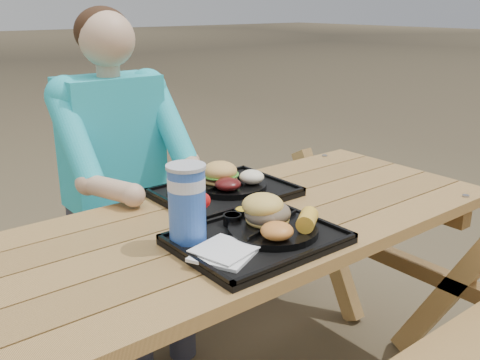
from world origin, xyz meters
TOP-DOWN VIEW (x-y plane):
  - picnic_table at (0.00, 0.00)m, footprint 1.80×1.49m
  - tray_near at (-0.07, -0.17)m, footprint 0.45×0.35m
  - tray_far at (0.09, 0.20)m, footprint 0.45×0.35m
  - plate_near at (-0.02, -0.18)m, footprint 0.26×0.26m
  - plate_far at (0.12, 0.21)m, footprint 0.26×0.26m
  - napkin_stack at (-0.22, -0.21)m, footprint 0.19×0.19m
  - soda_cup at (-0.24, -0.06)m, footprint 0.10×0.10m
  - condiment_bbq at (-0.08, -0.06)m, footprint 0.06×0.06m
  - condiment_mustard at (-0.02, -0.04)m, footprint 0.06×0.06m
  - sandwich at (-0.01, -0.14)m, footprint 0.13×0.13m
  - mac_cheese at (-0.07, -0.25)m, footprint 0.09×0.09m
  - corn_cob at (0.05, -0.25)m, footprint 0.12×0.12m
  - cutlery_far at (-0.07, 0.20)m, footprint 0.04×0.18m
  - burger at (0.10, 0.24)m, footprint 0.12×0.12m
  - baked_beans at (0.07, 0.15)m, footprint 0.09×0.09m
  - potato_salad at (0.18, 0.16)m, footprint 0.09×0.09m
  - diner at (-0.07, 0.72)m, footprint 0.48×0.84m

SIDE VIEW (x-z plane):
  - picnic_table at x=0.00m, z-range 0.00..0.75m
  - diner at x=-0.07m, z-range 0.00..1.28m
  - tray_near at x=-0.07m, z-range 0.75..0.77m
  - tray_far at x=0.09m, z-range 0.75..0.77m
  - cutlery_far at x=-0.07m, z-range 0.77..0.78m
  - napkin_stack at x=-0.22m, z-range 0.77..0.79m
  - plate_near at x=-0.02m, z-range 0.77..0.79m
  - plate_far at x=0.12m, z-range 0.77..0.79m
  - condiment_mustard at x=-0.02m, z-range 0.77..0.80m
  - condiment_bbq at x=-0.08m, z-range 0.77..0.80m
  - baked_beans at x=0.07m, z-range 0.79..0.83m
  - mac_cheese at x=-0.07m, z-range 0.79..0.84m
  - potato_salad at x=0.18m, z-range 0.79..0.84m
  - corn_cob at x=0.05m, z-range 0.79..0.84m
  - burger at x=0.10m, z-range 0.79..0.90m
  - sandwich at x=-0.01m, z-range 0.79..0.92m
  - soda_cup at x=-0.24m, z-range 0.77..0.98m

